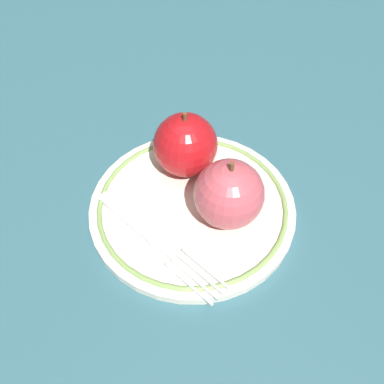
% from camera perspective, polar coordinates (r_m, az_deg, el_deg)
% --- Properties ---
extents(ground_plane, '(2.00, 2.00, 0.00)m').
position_cam_1_polar(ground_plane, '(0.49, 0.39, -3.35)').
color(ground_plane, '#2F5964').
extents(plate, '(0.23, 0.23, 0.01)m').
position_cam_1_polar(plate, '(0.49, 0.00, -1.96)').
color(plate, beige).
rests_on(plate, ground_plane).
extents(apple_red_whole, '(0.07, 0.07, 0.08)m').
position_cam_1_polar(apple_red_whole, '(0.50, -0.88, 6.31)').
color(apple_red_whole, '#AD1116').
rests_on(apple_red_whole, plate).
extents(apple_second_whole, '(0.07, 0.07, 0.08)m').
position_cam_1_polar(apple_second_whole, '(0.45, 4.95, -0.28)').
color(apple_second_whole, '#C04953').
rests_on(apple_second_whole, plate).
extents(fork, '(0.11, 0.17, 0.00)m').
position_cam_1_polar(fork, '(0.46, -5.28, -6.19)').
color(fork, silver).
rests_on(fork, plate).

